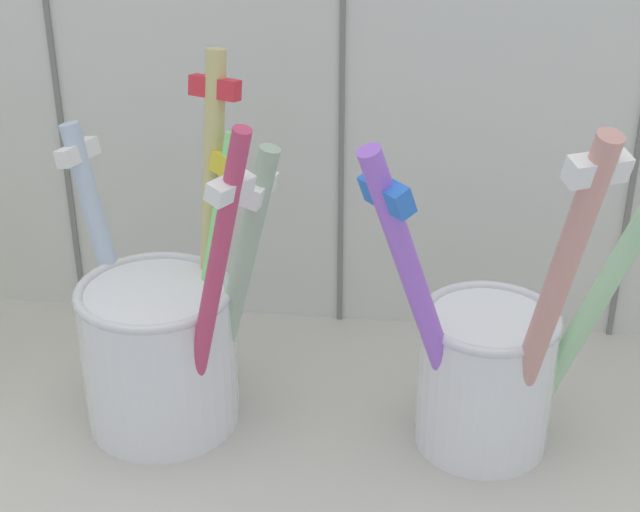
% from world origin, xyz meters
% --- Properties ---
extents(counter_slab, '(0.64, 0.22, 0.02)m').
position_xyz_m(counter_slab, '(0.00, 0.00, 0.01)').
color(counter_slab, '#BCB7AD').
rests_on(counter_slab, ground).
extents(toothbrush_cup_left, '(0.12, 0.10, 0.18)m').
position_xyz_m(toothbrush_cup_left, '(-0.08, 0.00, 0.07)').
color(toothbrush_cup_left, white).
rests_on(toothbrush_cup_left, counter_slab).
extents(toothbrush_cup_right, '(0.15, 0.10, 0.18)m').
position_xyz_m(toothbrush_cup_right, '(0.08, -0.00, 0.07)').
color(toothbrush_cup_right, white).
rests_on(toothbrush_cup_right, counter_slab).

